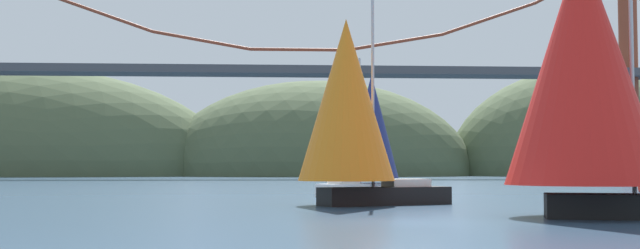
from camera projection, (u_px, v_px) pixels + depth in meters
The scene contains 8 objects.
ground_plane at pixel (403, 223), 24.78m from camera, with size 360.00×360.00×0.00m, color #2D4760.
headland_center at pixel (317, 176), 159.64m from camera, with size 63.54×44.00×38.16m, color #4C5B3D.
headland_left at pixel (12, 176), 155.98m from camera, with size 87.70×44.00×43.24m, color #4C5B3D.
headland_right at pixel (584, 176), 162.98m from camera, with size 56.87×44.00×44.33m, color #4C5B3D.
suspension_bridge at pixel (299, 68), 120.36m from camera, with size 138.52×6.00×34.95m.
sailboat_red_spinnaker at pixel (587, 70), 27.20m from camera, with size 9.31×6.63×10.10m.
sailboat_navy_sail at pixel (370, 131), 49.52m from camera, with size 6.06×6.22×8.43m.
sailboat_orange_sail at pixel (349, 105), 35.67m from camera, with size 7.84×5.63×9.39m.
Camera 1 is at (-4.11, -24.70, 1.72)m, focal length 44.69 mm.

